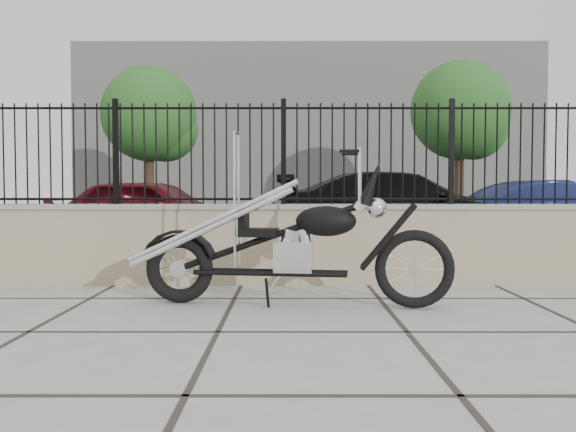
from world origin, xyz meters
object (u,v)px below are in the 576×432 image
(chopper_motorcycle, at_px, (288,217))
(car_blue, at_px, (554,213))
(car_black, at_px, (403,208))
(car_red, at_px, (152,213))

(chopper_motorcycle, xyz_separation_m, car_blue, (5.50, 6.68, -0.20))
(car_black, distance_m, car_blue, 3.13)
(chopper_motorcycle, xyz_separation_m, car_red, (-2.60, 5.70, -0.17))
(car_black, bearing_deg, car_red, 102.01)
(car_red, relative_size, car_black, 0.78)
(chopper_motorcycle, distance_m, car_black, 7.08)
(car_black, bearing_deg, chopper_motorcycle, 161.36)
(car_black, xyz_separation_m, car_blue, (3.13, 0.00, -0.09))
(car_red, xyz_separation_m, car_blue, (8.09, 0.98, -0.03))
(car_red, height_order, car_black, car_black)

